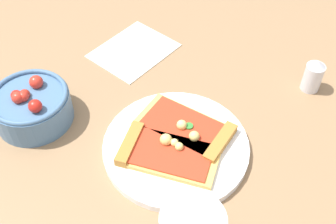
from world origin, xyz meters
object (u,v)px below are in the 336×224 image
pizza_slice_near (162,152)px  pizza_slice_far (190,130)px  plate (173,146)px  salad_bowl (31,108)px  paper_napkin (134,50)px  pepper_shaker (313,75)px

pizza_slice_near → pizza_slice_far: 0.07m
plate → pizza_slice_near: bearing=-20.5°
salad_bowl → pizza_slice_far: bearing=100.5°
plate → pizza_slice_near: (0.03, -0.01, 0.01)m
salad_bowl → paper_napkin: salad_bowl is taller
pizza_slice_near → paper_napkin: pizza_slice_near is taller
plate → pepper_shaker: bearing=138.0°
pizza_slice_far → salad_bowl: size_ratio=1.26×
pepper_shaker → pizza_slice_far: bearing=-43.7°
pizza_slice_near → paper_napkin: bearing=-148.6°
paper_napkin → pizza_slice_near: bearing=31.4°
pizza_slice_far → paper_napkin: (-0.18, -0.18, -0.02)m
pizza_slice_far → salad_bowl: bearing=-79.5°
paper_napkin → salad_bowl: bearing=-22.2°
pizza_slice_near → pepper_shaker: pepper_shaker is taller
salad_bowl → paper_napkin: 0.25m
salad_bowl → pepper_shaker: bearing=117.8°
pizza_slice_far → paper_napkin: size_ratio=1.07×
plate → paper_napkin: 0.27m
pizza_slice_far → pepper_shaker: bearing=136.3°
salad_bowl → plate: bearing=94.1°
pizza_slice_near → pepper_shaker: (-0.25, 0.21, 0.01)m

